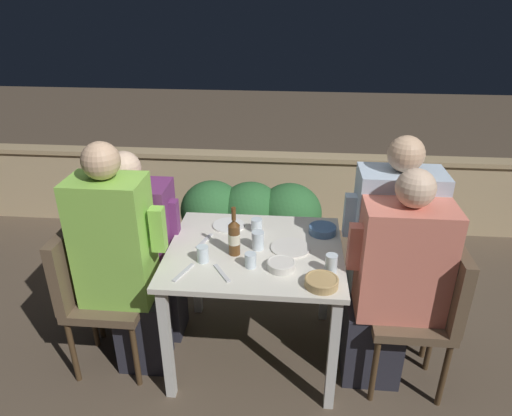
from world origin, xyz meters
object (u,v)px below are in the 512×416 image
(chair_left_far, at_px, (110,258))
(person_green_blouse, at_px, (122,263))
(chair_left_near, at_px, (92,284))
(person_purple_stripe, at_px, (140,249))
(person_coral_top, at_px, (393,284))
(person_blue_shirt, at_px, (386,252))
(beer_bottle, at_px, (234,237))
(chair_right_near, at_px, (428,302))
(chair_right_far, at_px, (417,274))

(chair_left_far, bearing_deg, person_green_blouse, -55.32)
(chair_left_near, relative_size, chair_left_far, 1.00)
(person_purple_stripe, bearing_deg, person_coral_top, -10.72)
(person_green_blouse, bearing_deg, person_coral_top, 0.38)
(chair_left_near, distance_m, person_blue_shirt, 1.66)
(person_purple_stripe, distance_m, beer_bottle, 0.68)
(person_green_blouse, height_order, chair_left_far, person_green_blouse)
(chair_right_near, bearing_deg, chair_right_far, 90.76)
(person_purple_stripe, xyz_separation_m, chair_right_far, (1.64, -0.02, -0.07))
(chair_left_near, distance_m, beer_bottle, 0.85)
(chair_left_far, distance_m, person_coral_top, 1.67)
(person_purple_stripe, distance_m, person_blue_shirt, 1.45)
(chair_left_near, xyz_separation_m, chair_left_far, (-0.00, 0.28, 0.00))
(chair_left_near, height_order, person_green_blouse, person_green_blouse)
(person_blue_shirt, bearing_deg, beer_bottle, -167.28)
(chair_left_near, distance_m, person_green_blouse, 0.25)
(chair_right_near, bearing_deg, beer_bottle, 176.42)
(chair_right_near, xyz_separation_m, person_coral_top, (-0.19, 0.00, 0.10))
(chair_left_near, xyz_separation_m, person_coral_top, (1.64, 0.01, 0.10))
(chair_right_near, relative_size, beer_bottle, 3.19)
(person_green_blouse, xyz_separation_m, chair_right_far, (1.64, 0.26, -0.15))
(chair_right_far, distance_m, beer_bottle, 1.09)
(chair_left_near, xyz_separation_m, beer_bottle, (0.80, 0.07, 0.30))
(person_green_blouse, bearing_deg, person_purple_stripe, 90.01)
(chair_left_far, distance_m, beer_bottle, 0.88)
(person_green_blouse, relative_size, chair_left_far, 1.55)
(chair_right_far, bearing_deg, person_blue_shirt, 180.00)
(chair_right_far, xyz_separation_m, person_blue_shirt, (-0.19, 0.00, 0.14))
(person_blue_shirt, distance_m, beer_bottle, 0.88)
(person_green_blouse, xyz_separation_m, chair_right_near, (1.64, 0.01, -0.15))
(chair_left_near, distance_m, chair_right_near, 1.83)
(person_blue_shirt, bearing_deg, chair_right_far, -0.00)
(chair_right_near, distance_m, person_coral_top, 0.22)
(person_green_blouse, relative_size, chair_right_far, 1.55)
(person_coral_top, bearing_deg, chair_right_near, -0.00)
(person_green_blouse, height_order, chair_right_near, person_green_blouse)
(person_coral_top, height_order, person_blue_shirt, person_blue_shirt)
(chair_right_far, bearing_deg, chair_left_far, 179.40)
(chair_left_near, xyz_separation_m, chair_right_far, (1.83, 0.26, 0.00))
(person_coral_top, height_order, chair_right_far, person_coral_top)
(person_green_blouse, bearing_deg, chair_right_far, 9.17)
(person_purple_stripe, bearing_deg, chair_left_far, 180.00)
(chair_right_near, relative_size, person_blue_shirt, 0.65)
(chair_left_near, bearing_deg, person_purple_stripe, 55.96)
(person_green_blouse, distance_m, person_blue_shirt, 1.47)
(person_purple_stripe, relative_size, person_coral_top, 0.96)
(person_purple_stripe, height_order, beer_bottle, person_purple_stripe)
(chair_left_near, bearing_deg, beer_bottle, 5.34)
(chair_left_near, bearing_deg, person_blue_shirt, 9.17)
(person_blue_shirt, bearing_deg, chair_right_near, -52.54)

